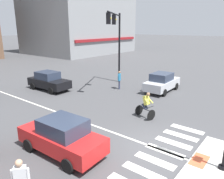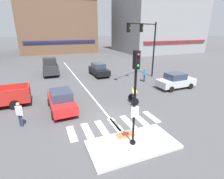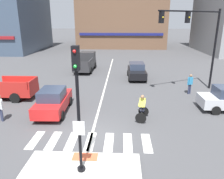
{
  "view_description": "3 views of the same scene",
  "coord_description": "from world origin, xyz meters",
  "views": [
    {
      "loc": [
        -8.42,
        -4.0,
        5.42
      ],
      "look_at": [
        1.47,
        3.79,
        1.85
      ],
      "focal_mm": 35.14,
      "sensor_mm": 36.0,
      "label": 1
    },
    {
      "loc": [
        -4.03,
        -9.77,
        5.97
      ],
      "look_at": [
        1.2,
        3.05,
        1.17
      ],
      "focal_mm": 28.09,
      "sensor_mm": 36.0,
      "label": 2
    },
    {
      "loc": [
        1.59,
        -10.07,
        5.87
      ],
      "look_at": [
        0.92,
        3.12,
        1.65
      ],
      "focal_mm": 34.94,
      "sensor_mm": 36.0,
      "label": 3
    }
  ],
  "objects": [
    {
      "name": "building_corner_left",
      "position": [
        1.12,
        45.14,
        6.86
      ],
      "size": [
        19.37,
        19.89,
        13.68
      ],
      "color": "brown",
      "rests_on": "ground"
    },
    {
      "name": "crosswalk_stripe_c",
      "position": [
        -0.95,
        -0.43,
        0.0
      ],
      "size": [
        0.44,
        1.8,
        0.01
      ],
      "primitive_type": "cube",
      "color": "silver",
      "rests_on": "ground"
    },
    {
      "name": "pedestrian_at_curb_left",
      "position": [
        -5.7,
        1.66,
        0.98
      ],
      "size": [
        0.43,
        0.4,
        1.67
      ],
      "color": "#2D334C",
      "rests_on": "ground"
    },
    {
      "name": "crosswalk_stripe_a",
      "position": [
        -2.85,
        -0.43,
        0.0
      ],
      "size": [
        0.44,
        1.8,
        0.01
      ],
      "primitive_type": "cube",
      "color": "silver",
      "rests_on": "ground"
    },
    {
      "name": "car_red_westbound_near",
      "position": [
        -2.95,
        3.12,
        0.81
      ],
      "size": [
        1.97,
        4.16,
        1.64
      ],
      "color": "red",
      "rests_on": "ground"
    },
    {
      "name": "crosswalk_stripe_d",
      "position": [
        0.0,
        -0.43,
        0.0
      ],
      "size": [
        0.44,
        1.8,
        0.01
      ],
      "primitive_type": "cube",
      "color": "silver",
      "rests_on": "ground"
    },
    {
      "name": "crosswalk_stripe_f",
      "position": [
        1.9,
        -0.43,
        0.0
      ],
      "size": [
        0.44,
        1.8,
        0.01
      ],
      "primitive_type": "cube",
      "color": "silver",
      "rests_on": "ground"
    },
    {
      "name": "pickup_truck_charcoal_westbound_distant",
      "position": [
        -2.9,
        15.91,
        0.98
      ],
      "size": [
        2.18,
        5.16,
        2.08
      ],
      "color": "#2D2D30",
      "rests_on": "ground"
    },
    {
      "name": "crosswalk_stripe_g",
      "position": [
        2.85,
        -0.43,
        0.0
      ],
      "size": [
        0.44,
        1.8,
        0.01
      ],
      "primitive_type": "cube",
      "color": "silver",
      "rests_on": "ground"
    },
    {
      "name": "pedestrian_waiting_far_side",
      "position": [
        7.13,
        7.41,
        0.98
      ],
      "size": [
        0.5,
        0.36,
        1.67
      ],
      "color": "#2D334C",
      "rests_on": "ground"
    },
    {
      "name": "crosswalk_stripe_b",
      "position": [
        -1.9,
        -0.43,
        0.0
      ],
      "size": [
        0.44,
        1.8,
        0.01
      ],
      "primitive_type": "cube",
      "color": "silver",
      "rests_on": "ground"
    },
    {
      "name": "traffic_island",
      "position": [
        0.0,
        -2.83,
        0.07
      ],
      "size": [
        4.77,
        2.46,
        0.15
      ],
      "primitive_type": "cube",
      "color": "beige",
      "rests_on": "ground"
    },
    {
      "name": "tactile_pad_front",
      "position": [
        0.0,
        -1.95,
        0.15
      ],
      "size": [
        1.1,
        0.6,
        0.01
      ],
      "primitive_type": "cube",
      "color": "#DB5B38",
      "rests_on": "traffic_island"
    },
    {
      "name": "ground_plane",
      "position": [
        0.0,
        0.0,
        0.0
      ],
      "size": [
        300.0,
        300.0,
        0.0
      ],
      "primitive_type": "plane",
      "color": "#474749"
    },
    {
      "name": "signal_pole",
      "position": [
        0.0,
        -2.84,
        3.1
      ],
      "size": [
        0.44,
        0.38,
        4.91
      ],
      "color": "black",
      "rests_on": "traffic_island"
    },
    {
      "name": "traffic_light_mast",
      "position": [
        7.69,
        8.18,
        4.74
      ],
      "size": [
        5.5,
        3.08,
        6.75
      ],
      "color": "black",
      "rests_on": "ground"
    },
    {
      "name": "cyclist",
      "position": [
        2.8,
        2.19,
        0.87
      ],
      "size": [
        0.9,
        1.22,
        1.68
      ],
      "color": "black",
      "rests_on": "ground"
    },
    {
      "name": "crosswalk_stripe_e",
      "position": [
        0.95,
        -0.43,
        0.0
      ],
      "size": [
        0.44,
        1.8,
        0.01
      ],
      "primitive_type": "cube",
      "color": "silver",
      "rests_on": "ground"
    },
    {
      "name": "lane_centre_line",
      "position": [
        -0.01,
        10.0,
        0.0
      ],
      "size": [
        0.14,
        28.0,
        0.01
      ],
      "primitive_type": "cube",
      "color": "silver",
      "rests_on": "ground"
    },
    {
      "name": "car_black_eastbound_far",
      "position": [
        3.04,
        12.24,
        0.81
      ],
      "size": [
        1.93,
        4.15,
        1.64
      ],
      "color": "black",
      "rests_on": "ground"
    }
  ]
}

